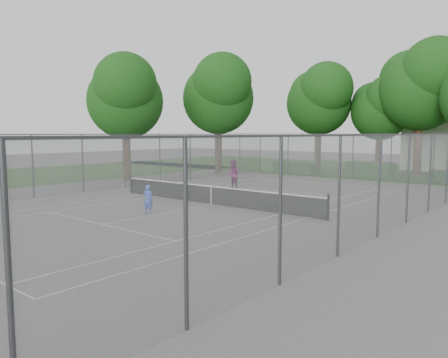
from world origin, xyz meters
The scene contains 15 objects.
ground centered at (0.00, 0.00, 0.00)m, with size 120.00×120.00×0.00m, color #5E5C5A.
grass_far centered at (0.00, 26.00, 0.00)m, with size 60.00×20.00×0.00m, color #1E4313.
grass_left centered at (-22.00, 0.00, 0.00)m, with size 16.00×40.00×0.00m, color #1E4313.
court_markings centered at (0.00, 0.00, 0.01)m, with size 11.03×23.83×0.01m.
tennis_net centered at (0.00, 0.00, 0.51)m, with size 12.87×0.10×1.10m.
perimeter_fence centered at (0.00, 0.00, 1.81)m, with size 18.08×34.08×3.52m.
tree_far_left centered at (-5.71, 22.06, 6.96)m, with size 7.04×6.43×10.13m.
tree_far_midleft centered at (-0.46, 23.93, 5.99)m, with size 6.07×5.55×8.73m.
tree_far_midright centered at (3.30, 22.84, 7.73)m, with size 7.82×7.14×11.24m.
tree_side_back centered at (-11.09, 13.51, 7.15)m, with size 7.24×6.61×10.41m.
tree_side_front centered at (-12.45, 4.37, 6.41)m, with size 6.50×5.93×9.34m.
hedge_left centered at (-5.88, 17.95, 0.48)m, with size 3.86×1.16×0.96m, color #194415.
hedge_mid centered at (0.73, 18.82, 0.61)m, with size 3.86×1.10×1.21m, color #194415.
girl_player centered at (-0.45, -3.70, 0.65)m, with size 0.47×0.31×1.29m, color blue.
woman_player centered at (-2.88, 5.38, 0.93)m, with size 0.90×0.71×1.86m, color #71255A.
Camera 1 is at (14.40, -16.21, 3.56)m, focal length 35.00 mm.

